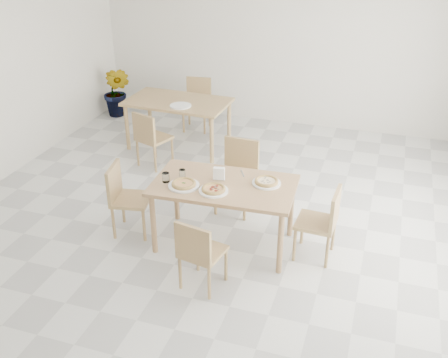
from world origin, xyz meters
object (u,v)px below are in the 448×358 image
(second_table, at_px, (178,106))
(chair_back_s, at_px, (150,136))
(pizza_pepperoni, at_px, (214,189))
(potted_plant, at_px, (117,92))
(tumbler_a, at_px, (182,173))
(napkin_holder, at_px, (219,174))
(plate_margherita, at_px, (184,186))
(chair_back_n, at_px, (198,100))
(plate_mushroom, at_px, (266,183))
(main_table, at_px, (224,191))
(tumbler_b, at_px, (166,177))
(chair_north, at_px, (238,170))
(chair_east, at_px, (324,219))
(chair_south, at_px, (199,251))
(pizza_margherita, at_px, (184,184))
(chair_west, at_px, (124,194))
(plate_empty, at_px, (181,106))
(pizza_mushroom, at_px, (266,181))
(plate_pepperoni, at_px, (214,191))

(second_table, distance_m, chair_back_s, 0.81)
(pizza_pepperoni, height_order, potted_plant, potted_plant)
(tumbler_a, relative_size, napkin_holder, 0.62)
(plate_margherita, xyz_separation_m, chair_back_n, (-1.11, 3.31, -0.27))
(tumbler_a, height_order, chair_back_n, chair_back_n)
(second_table, bearing_deg, plate_mushroom, -46.03)
(main_table, relative_size, tumbler_b, 14.98)
(main_table, relative_size, chair_north, 1.75)
(main_table, xyz_separation_m, chair_east, (1.06, 0.08, -0.20))
(main_table, distance_m, chair_back_s, 2.20)
(main_table, distance_m, chair_east, 1.08)
(chair_east, distance_m, pizza_pepperoni, 1.18)
(second_table, height_order, potted_plant, potted_plant)
(chair_south, relative_size, plate_mushroom, 2.55)
(chair_south, xyz_separation_m, tumbler_a, (-0.49, 0.82, 0.35))
(chair_back_n, relative_size, potted_plant, 0.94)
(pizza_margherita, xyz_separation_m, napkin_holder, (0.30, 0.25, 0.04))
(chair_east, height_order, potted_plant, potted_plant)
(plate_margherita, xyz_separation_m, chair_back_s, (-1.21, 1.70, -0.28))
(plate_mushroom, xyz_separation_m, tumbler_a, (-0.90, -0.14, 0.04))
(tumbler_a, xyz_separation_m, napkin_holder, (0.40, 0.06, 0.02))
(chair_south, xyz_separation_m, chair_west, (-1.15, 0.71, 0.03))
(plate_mushroom, bearing_deg, tumbler_b, -164.38)
(chair_south, distance_m, tumbler_a, 1.01)
(chair_north, relative_size, chair_back_s, 1.07)
(napkin_holder, relative_size, potted_plant, 0.16)
(chair_north, distance_m, plate_mushroom, 0.88)
(chair_east, bearing_deg, second_table, -127.94)
(plate_mushroom, height_order, napkin_holder, napkin_holder)
(plate_mushroom, bearing_deg, chair_west, -171.12)
(tumbler_a, height_order, chair_back_s, tumbler_a)
(chair_north, relative_size, potted_plant, 0.98)
(chair_back_s, xyz_separation_m, plate_empty, (0.25, 0.56, 0.28))
(second_table, height_order, plate_empty, plate_empty)
(chair_east, bearing_deg, pizza_pepperoni, -73.05)
(tumbler_b, relative_size, chair_back_s, 0.13)
(second_table, bearing_deg, napkin_holder, -55.26)
(plate_mushroom, distance_m, chair_back_n, 3.56)
(chair_south, bearing_deg, napkin_holder, -73.03)
(tumbler_a, bearing_deg, tumbler_b, -129.82)
(chair_back_s, relative_size, chair_back_n, 0.98)
(pizza_margherita, relative_size, tumbler_a, 3.66)
(plate_margherita, xyz_separation_m, pizza_mushroom, (0.80, 0.32, 0.02))
(pizza_margherita, distance_m, chair_back_s, 2.11)
(plate_mushroom, relative_size, tumbler_b, 2.94)
(chair_back_n, bearing_deg, chair_west, -90.16)
(napkin_holder, height_order, second_table, napkin_holder)
(chair_west, xyz_separation_m, second_table, (-0.35, 2.40, 0.19))
(chair_east, xyz_separation_m, plate_margherita, (-1.44, -0.26, 0.29))
(plate_pepperoni, distance_m, second_table, 2.87)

